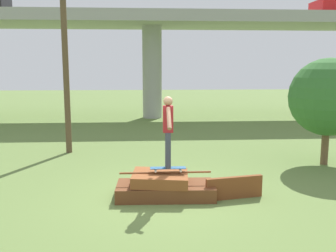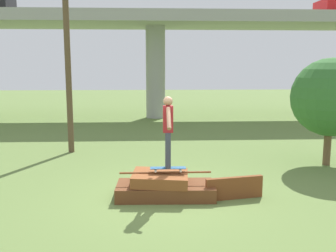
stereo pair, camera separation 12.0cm
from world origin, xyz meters
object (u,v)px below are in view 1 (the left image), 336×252
Objects in this scene: skateboard at (168,168)px; utility_pole at (65,45)px; skater at (168,127)px; tree_behind_left at (328,97)px.

utility_pole is at bearing 123.78° from skateboard.
skater is at bearing 180.00° from skateboard.
skateboard is at bearing -56.22° from utility_pole.
utility_pole is at bearing 123.78° from skater.
skateboard is 5.75m from tree_behind_left.
skater is 0.23× the size of utility_pole.
tree_behind_left is at bearing 27.81° from skateboard.
skateboard is 6.38m from utility_pole.
skater is 0.50× the size of tree_behind_left.
utility_pole is at bearing 165.49° from tree_behind_left.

